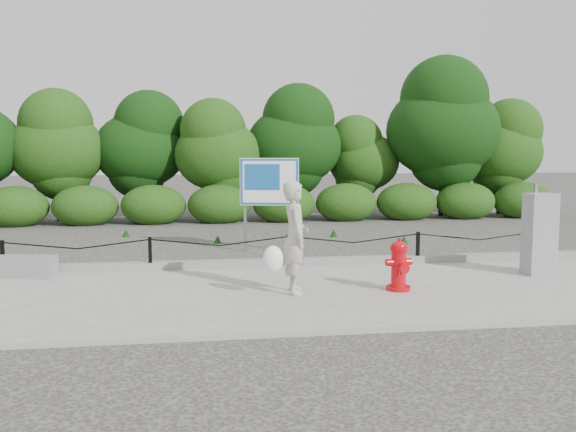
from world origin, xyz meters
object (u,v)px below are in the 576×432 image
(fire_hydrant, at_px, (399,266))
(pedestrian, at_px, (294,239))
(concrete_block, at_px, (22,266))
(advertising_sign, at_px, (269,186))
(utility_cabinet, at_px, (540,234))

(fire_hydrant, relative_size, pedestrian, 0.47)
(concrete_block, bearing_deg, advertising_sign, 27.94)
(pedestrian, relative_size, concrete_block, 1.54)
(utility_cabinet, bearing_deg, advertising_sign, 132.24)
(fire_hydrant, distance_m, advertising_sign, 4.64)
(fire_hydrant, relative_size, concrete_block, 0.73)
(fire_hydrant, height_order, advertising_sign, advertising_sign)
(pedestrian, xyz_separation_m, utility_cabinet, (4.42, 0.77, -0.12))
(concrete_block, height_order, utility_cabinet, utility_cabinet)
(advertising_sign, bearing_deg, concrete_block, -140.12)
(advertising_sign, bearing_deg, fire_hydrant, -58.55)
(concrete_block, bearing_deg, fire_hydrant, -17.38)
(utility_cabinet, relative_size, advertising_sign, 0.76)
(pedestrian, xyz_separation_m, concrete_block, (-4.39, 1.84, -0.65))
(pedestrian, height_order, utility_cabinet, pedestrian)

